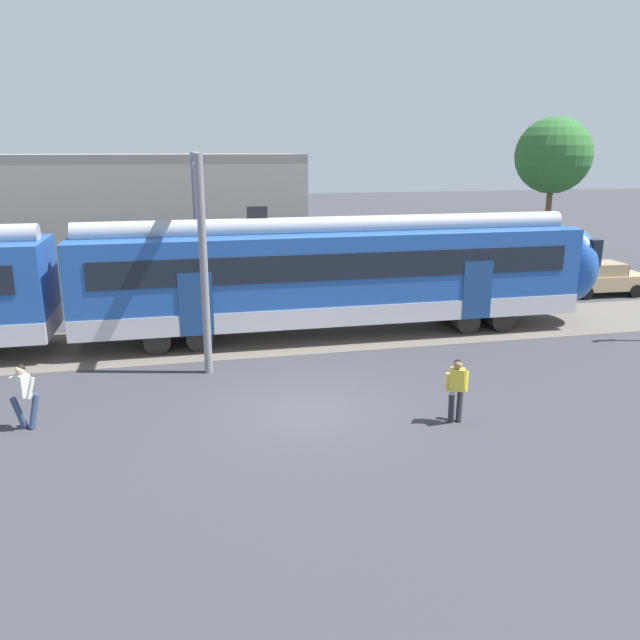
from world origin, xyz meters
The scene contains 9 objects.
ground_plane centered at (0.00, 0.00, 0.00)m, with size 160.00×160.00×0.00m, color #38383D.
track_bed centered at (-8.68, 6.72, 0.01)m, with size 80.00×4.40×0.01m, color #605951.
commuter_train centered at (-6.20, 6.71, 2.25)m, with size 38.05×3.07×4.73m.
pedestrian_white centered at (-6.89, 0.42, 0.96)m, with size 0.70×0.47×1.67m.
pedestrian_yellow centered at (3.51, -1.47, 0.96)m, with size 0.66×0.54×1.67m.
parked_car_tan centered at (16.09, 10.24, 0.78)m, with size 4.06×1.88×1.54m.
catenary_gantry centered at (-2.37, 6.72, 4.31)m, with size 0.24×6.64×6.53m.
background_building centered at (-7.05, 15.01, 3.21)m, with size 19.22×5.00×9.20m.
street_tree_right centered at (17.18, 16.89, 6.25)m, with size 4.13×4.13×8.34m.
Camera 1 is at (-2.90, -14.85, 6.65)m, focal length 35.00 mm.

